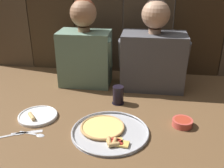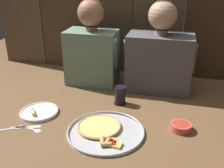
{
  "view_description": "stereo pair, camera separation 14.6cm",
  "coord_description": "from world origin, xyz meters",
  "px_view_note": "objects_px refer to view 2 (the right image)",
  "views": [
    {
      "loc": [
        0.18,
        -1.22,
        0.78
      ],
      "look_at": [
        0.01,
        0.1,
        0.18
      ],
      "focal_mm": 42.8,
      "sensor_mm": 36.0,
      "label": 1
    },
    {
      "loc": [
        0.33,
        -1.19,
        0.78
      ],
      "look_at": [
        0.01,
        0.1,
        0.18
      ],
      "focal_mm": 42.8,
      "sensor_mm": 36.0,
      "label": 2
    }
  ],
  "objects_px": {
    "dinner_plate": "(39,112)",
    "dipping_bowl": "(181,126)",
    "pizza_tray": "(104,130)",
    "drinking_glass": "(120,95)",
    "diner_right": "(160,53)",
    "diner_left": "(92,47)"
  },
  "relations": [
    {
      "from": "pizza_tray",
      "to": "dinner_plate",
      "type": "xyz_separation_m",
      "value": [
        -0.41,
        0.09,
        -0.0
      ]
    },
    {
      "from": "pizza_tray",
      "to": "dipping_bowl",
      "type": "bearing_deg",
      "value": 16.49
    },
    {
      "from": "pizza_tray",
      "to": "drinking_glass",
      "type": "height_order",
      "value": "drinking_glass"
    },
    {
      "from": "dinner_plate",
      "to": "pizza_tray",
      "type": "bearing_deg",
      "value": -12.38
    },
    {
      "from": "pizza_tray",
      "to": "dinner_plate",
      "type": "height_order",
      "value": "dinner_plate"
    },
    {
      "from": "drinking_glass",
      "to": "diner_left",
      "type": "height_order",
      "value": "diner_left"
    },
    {
      "from": "pizza_tray",
      "to": "diner_left",
      "type": "height_order",
      "value": "diner_left"
    },
    {
      "from": "pizza_tray",
      "to": "diner_right",
      "type": "height_order",
      "value": "diner_right"
    },
    {
      "from": "dinner_plate",
      "to": "dipping_bowl",
      "type": "distance_m",
      "value": 0.79
    },
    {
      "from": "dinner_plate",
      "to": "drinking_glass",
      "type": "bearing_deg",
      "value": 28.14
    },
    {
      "from": "dinner_plate",
      "to": "diner_left",
      "type": "bearing_deg",
      "value": 71.58
    },
    {
      "from": "drinking_glass",
      "to": "diner_right",
      "type": "height_order",
      "value": "diner_right"
    },
    {
      "from": "drinking_glass",
      "to": "diner_right",
      "type": "distance_m",
      "value": 0.39
    },
    {
      "from": "dipping_bowl",
      "to": "diner_right",
      "type": "relative_size",
      "value": 0.18
    },
    {
      "from": "diner_left",
      "to": "dinner_plate",
      "type": "bearing_deg",
      "value": -108.42
    },
    {
      "from": "pizza_tray",
      "to": "diner_left",
      "type": "relative_size",
      "value": 0.67
    },
    {
      "from": "pizza_tray",
      "to": "dinner_plate",
      "type": "bearing_deg",
      "value": 167.62
    },
    {
      "from": "dinner_plate",
      "to": "dipping_bowl",
      "type": "xyz_separation_m",
      "value": [
        0.79,
        0.02,
        0.01
      ]
    },
    {
      "from": "dipping_bowl",
      "to": "pizza_tray",
      "type": "bearing_deg",
      "value": -163.51
    },
    {
      "from": "dinner_plate",
      "to": "diner_right",
      "type": "bearing_deg",
      "value": 38.32
    },
    {
      "from": "pizza_tray",
      "to": "diner_right",
      "type": "xyz_separation_m",
      "value": [
        0.22,
        0.58,
        0.24
      ]
    },
    {
      "from": "drinking_glass",
      "to": "diner_left",
      "type": "relative_size",
      "value": 0.19
    }
  ]
}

